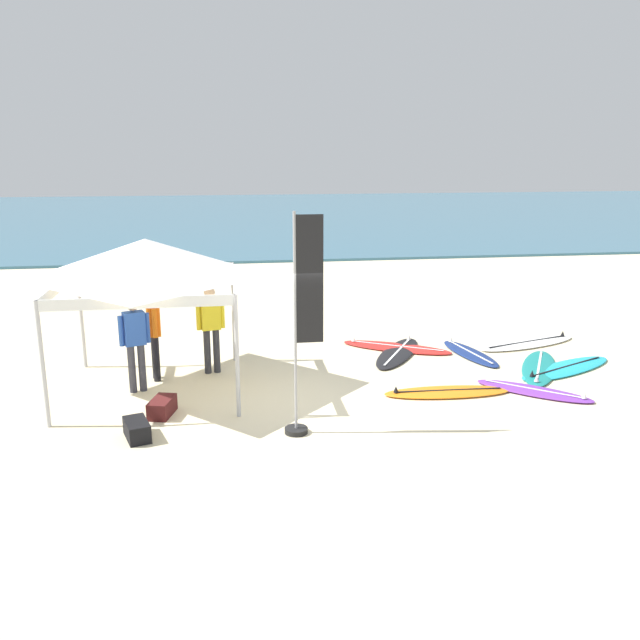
{
  "coord_description": "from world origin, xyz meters",
  "views": [
    {
      "loc": [
        -1.5,
        -10.6,
        4.28
      ],
      "look_at": [
        0.31,
        1.86,
        1.0
      ],
      "focal_mm": 37.39,
      "sensor_mm": 36.0,
      "label": 1
    }
  ],
  "objects_px": {
    "person_yellow": "(211,324)",
    "gear_bag_by_pole": "(137,430)",
    "surfboard_white": "(528,343)",
    "canopy_tent": "(146,260)",
    "surfboard_teal": "(539,368)",
    "surfboard_black": "(398,353)",
    "surfboard_purple": "(534,391)",
    "surfboard_red": "(396,347)",
    "surfboard_orange": "(447,392)",
    "person_blue": "(135,339)",
    "gear_bag_near_tent": "(162,407)",
    "surfboard_navy": "(470,353)",
    "banner_flag": "(303,335)",
    "surfboard_cyan": "(566,368)",
    "person_orange": "(154,329)"
  },
  "relations": [
    {
      "from": "surfboard_orange",
      "to": "surfboard_navy",
      "type": "height_order",
      "value": "same"
    },
    {
      "from": "surfboard_black",
      "to": "surfboard_white",
      "type": "distance_m",
      "value": 3.08
    },
    {
      "from": "surfboard_teal",
      "to": "gear_bag_by_pole",
      "type": "distance_m",
      "value": 7.82
    },
    {
      "from": "surfboard_orange",
      "to": "person_yellow",
      "type": "distance_m",
      "value": 4.62
    },
    {
      "from": "surfboard_orange",
      "to": "surfboard_teal",
      "type": "relative_size",
      "value": 0.98
    },
    {
      "from": "surfboard_cyan",
      "to": "surfboard_black",
      "type": "height_order",
      "value": "same"
    },
    {
      "from": "canopy_tent",
      "to": "surfboard_white",
      "type": "xyz_separation_m",
      "value": [
        7.99,
        1.7,
        -2.35
      ]
    },
    {
      "from": "person_blue",
      "to": "gear_bag_by_pole",
      "type": "xyz_separation_m",
      "value": [
        0.22,
        -2.06,
        -0.85
      ]
    },
    {
      "from": "surfboard_cyan",
      "to": "gear_bag_by_pole",
      "type": "relative_size",
      "value": 4.28
    },
    {
      "from": "surfboard_navy",
      "to": "gear_bag_by_pole",
      "type": "relative_size",
      "value": 3.41
    },
    {
      "from": "surfboard_white",
      "to": "gear_bag_by_pole",
      "type": "height_order",
      "value": "gear_bag_by_pole"
    },
    {
      "from": "surfboard_red",
      "to": "surfboard_orange",
      "type": "bearing_deg",
      "value": -85.78
    },
    {
      "from": "surfboard_teal",
      "to": "person_orange",
      "type": "height_order",
      "value": "person_orange"
    },
    {
      "from": "surfboard_navy",
      "to": "banner_flag",
      "type": "distance_m",
      "value": 5.47
    },
    {
      "from": "surfboard_red",
      "to": "person_orange",
      "type": "xyz_separation_m",
      "value": [
        -5.0,
        -1.27,
        0.95
      ]
    },
    {
      "from": "surfboard_navy",
      "to": "surfboard_white",
      "type": "xyz_separation_m",
      "value": [
        1.56,
        0.55,
        -0.0
      ]
    },
    {
      "from": "surfboard_black",
      "to": "gear_bag_near_tent",
      "type": "distance_m",
      "value": 5.38
    },
    {
      "from": "canopy_tent",
      "to": "banner_flag",
      "type": "relative_size",
      "value": 0.91
    },
    {
      "from": "canopy_tent",
      "to": "gear_bag_near_tent",
      "type": "height_order",
      "value": "canopy_tent"
    },
    {
      "from": "surfboard_white",
      "to": "canopy_tent",
      "type": "bearing_deg",
      "value": -167.97
    },
    {
      "from": "surfboard_orange",
      "to": "surfboard_cyan",
      "type": "bearing_deg",
      "value": 18.65
    },
    {
      "from": "person_yellow",
      "to": "gear_bag_near_tent",
      "type": "height_order",
      "value": "person_yellow"
    },
    {
      "from": "person_yellow",
      "to": "surfboard_orange",
      "type": "bearing_deg",
      "value": -23.12
    },
    {
      "from": "surfboard_orange",
      "to": "surfboard_cyan",
      "type": "distance_m",
      "value": 2.91
    },
    {
      "from": "surfboard_teal",
      "to": "gear_bag_by_pole",
      "type": "height_order",
      "value": "gear_bag_by_pole"
    },
    {
      "from": "surfboard_cyan",
      "to": "gear_bag_by_pole",
      "type": "height_order",
      "value": "gear_bag_by_pole"
    },
    {
      "from": "surfboard_orange",
      "to": "gear_bag_near_tent",
      "type": "height_order",
      "value": "gear_bag_near_tent"
    },
    {
      "from": "person_blue",
      "to": "surfboard_black",
      "type": "bearing_deg",
      "value": 15.83
    },
    {
      "from": "surfboard_orange",
      "to": "gear_bag_near_tent",
      "type": "bearing_deg",
      "value": -176.95
    },
    {
      "from": "surfboard_cyan",
      "to": "person_orange",
      "type": "height_order",
      "value": "person_orange"
    },
    {
      "from": "gear_bag_by_pole",
      "to": "canopy_tent",
      "type": "bearing_deg",
      "value": 88.4
    },
    {
      "from": "person_yellow",
      "to": "person_blue",
      "type": "relative_size",
      "value": 1.0
    },
    {
      "from": "surfboard_navy",
      "to": "surfboard_teal",
      "type": "distance_m",
      "value": 1.5
    },
    {
      "from": "canopy_tent",
      "to": "gear_bag_by_pole",
      "type": "xyz_separation_m",
      "value": [
        -0.06,
        -2.13,
        -2.25
      ]
    },
    {
      "from": "gear_bag_near_tent",
      "to": "gear_bag_by_pole",
      "type": "relative_size",
      "value": 1.0
    },
    {
      "from": "surfboard_teal",
      "to": "person_blue",
      "type": "distance_m",
      "value": 7.78
    },
    {
      "from": "surfboard_purple",
      "to": "person_yellow",
      "type": "bearing_deg",
      "value": 161.15
    },
    {
      "from": "surfboard_orange",
      "to": "surfboard_purple",
      "type": "bearing_deg",
      "value": -6.49
    },
    {
      "from": "surfboard_black",
      "to": "surfboard_purple",
      "type": "height_order",
      "value": "same"
    },
    {
      "from": "canopy_tent",
      "to": "gear_bag_near_tent",
      "type": "relative_size",
      "value": 5.16
    },
    {
      "from": "canopy_tent",
      "to": "person_blue",
      "type": "distance_m",
      "value": 1.43
    },
    {
      "from": "gear_bag_near_tent",
      "to": "surfboard_navy",
      "type": "bearing_deg",
      "value": 21.28
    },
    {
      "from": "person_orange",
      "to": "gear_bag_by_pole",
      "type": "bearing_deg",
      "value": -91.15
    },
    {
      "from": "surfboard_black",
      "to": "person_blue",
      "type": "relative_size",
      "value": 1.39
    },
    {
      "from": "surfboard_black",
      "to": "banner_flag",
      "type": "relative_size",
      "value": 0.7
    },
    {
      "from": "person_blue",
      "to": "surfboard_orange",
      "type": "bearing_deg",
      "value": -9.57
    },
    {
      "from": "surfboard_orange",
      "to": "person_yellow",
      "type": "height_order",
      "value": "person_yellow"
    },
    {
      "from": "surfboard_white",
      "to": "person_orange",
      "type": "bearing_deg",
      "value": -171.68
    },
    {
      "from": "person_yellow",
      "to": "gear_bag_by_pole",
      "type": "xyz_separation_m",
      "value": [
        -1.1,
        -2.91,
        -0.85
      ]
    },
    {
      "from": "person_yellow",
      "to": "gear_bag_near_tent",
      "type": "relative_size",
      "value": 2.85
    }
  ]
}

